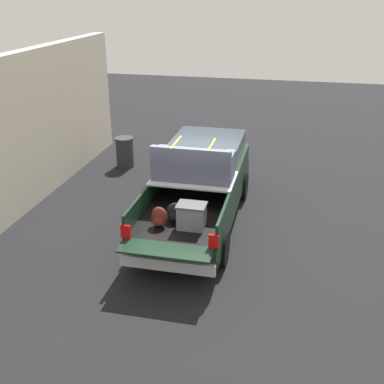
# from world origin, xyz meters

# --- Properties ---
(ground_plane) EXTENTS (40.00, 40.00, 0.00)m
(ground_plane) POSITION_xyz_m (0.00, 0.00, 0.00)
(ground_plane) COLOR black
(pickup_truck) EXTENTS (6.05, 2.06, 2.23)m
(pickup_truck) POSITION_xyz_m (0.36, -0.00, 0.94)
(pickup_truck) COLOR black
(pickup_truck) RESTS_ON ground_plane
(building_facade) EXTENTS (10.58, 0.36, 3.98)m
(building_facade) POSITION_xyz_m (0.32, 4.67, 1.99)
(building_facade) COLOR beige
(building_facade) RESTS_ON ground_plane
(trash_can) EXTENTS (0.60, 0.60, 0.98)m
(trash_can) POSITION_xyz_m (3.41, 3.15, 0.50)
(trash_can) COLOR #2D2D33
(trash_can) RESTS_ON ground_plane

